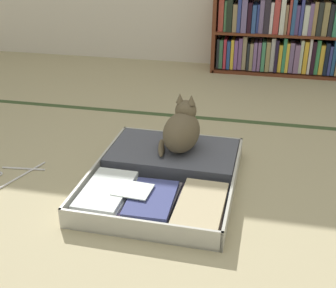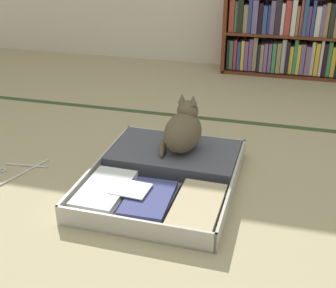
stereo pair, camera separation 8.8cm
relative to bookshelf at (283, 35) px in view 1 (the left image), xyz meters
The scene contains 6 objects.
ground_plane 2.32m from the bookshelf, 102.42° to the right, with size 10.00×10.00×0.00m, color tan.
tatami_border 1.28m from the bookshelf, 113.57° to the right, with size 4.80×0.05×0.00m.
bookshelf is the anchor object (origin of this frame).
open_suitcase 2.07m from the bookshelf, 105.70° to the right, with size 0.69×0.87×0.09m.
black_cat 1.87m from the bookshelf, 105.87° to the right, with size 0.24×0.29×0.29m.
clothes_hanger 2.52m from the bookshelf, 122.06° to the right, with size 0.27×0.40×0.01m.
Camera 1 is at (0.35, -1.57, 1.14)m, focal length 47.60 mm.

